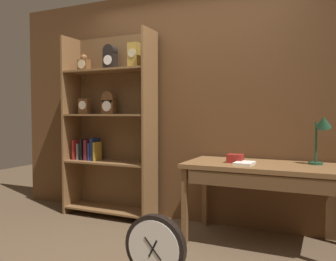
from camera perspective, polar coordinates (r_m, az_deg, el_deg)
back_wood_panel at (r=3.89m, az=4.02°, el=4.11°), size 4.80×0.05×2.60m
bookshelf at (r=4.15m, az=-9.61°, el=1.06°), size 1.11×0.35×2.13m
workbench at (r=3.30m, az=15.23°, el=-6.75°), size 1.41×0.68×0.75m
desk_lamp at (r=3.37m, az=23.91°, el=0.11°), size 0.19×0.20×0.46m
toolbox_small at (r=3.33m, az=10.99°, el=-4.53°), size 0.14×0.12×0.08m
open_repair_manual at (r=3.22m, az=12.44°, el=-5.27°), size 0.17×0.23×0.02m
round_clock_large at (r=2.59m, az=-2.12°, el=-18.86°), size 0.46×0.11×0.50m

